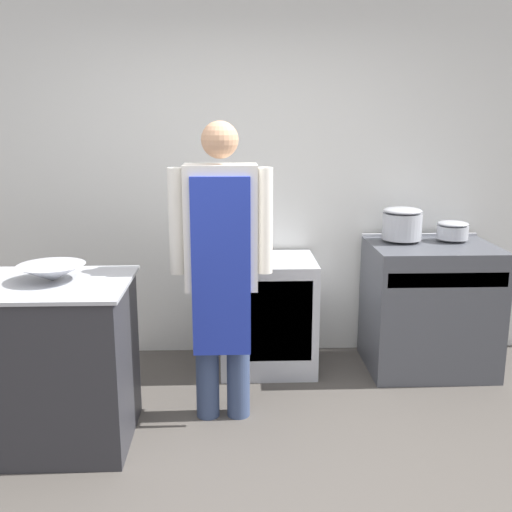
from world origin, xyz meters
The scene contains 8 objects.
wall_back centered at (0.00, 2.12, 1.35)m, with size 8.00×0.05×2.70m.
prep_counter centered at (-1.21, 0.78, 0.47)m, with size 1.14×0.73×0.93m.
stove centered at (1.34, 1.71, 0.46)m, with size 0.87×0.68×0.94m.
fridge_unit centered at (0.17, 1.77, 0.41)m, with size 0.68×0.61×0.81m.
person_cook centered at (-0.14, 1.02, 1.01)m, with size 0.60×0.24×1.78m.
mixing_bowl centered at (-1.05, 0.81, 0.97)m, with size 0.37×0.37×0.09m.
stock_pot centered at (1.14, 1.83, 1.06)m, with size 0.28×0.28×0.23m.
sauce_pot centered at (1.51, 1.83, 1.00)m, with size 0.22×0.22×0.13m.
Camera 1 is at (-0.07, -2.36, 1.79)m, focal length 42.00 mm.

